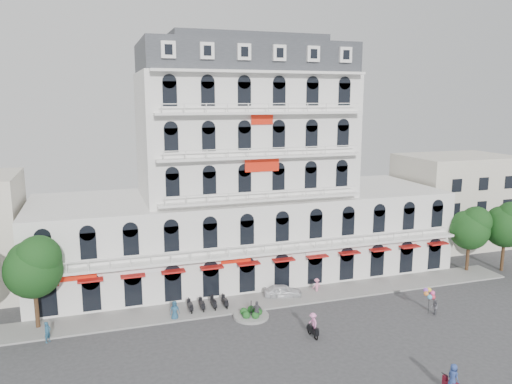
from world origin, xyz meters
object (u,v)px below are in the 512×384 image
object	(u,v)px
parked_car	(283,291)
rider_center	(313,324)
rider_east	(453,379)
balloon_vendor	(432,301)

from	to	relation	value
parked_car	rider_center	bearing A→B (deg)	-170.70
rider_east	balloon_vendor	world-z (taller)	balloon_vendor
parked_car	rider_east	world-z (taller)	rider_east
parked_car	balloon_vendor	world-z (taller)	balloon_vendor
parked_car	rider_center	xyz separation A→B (m)	(-0.68, -8.64, 0.47)
rider_east	balloon_vendor	xyz separation A→B (m)	(6.63, 10.91, 0.22)
parked_car	rider_center	world-z (taller)	rider_center
rider_east	rider_center	bearing A→B (deg)	20.11
balloon_vendor	parked_car	bearing A→B (deg)	144.78
rider_east	balloon_vendor	bearing A→B (deg)	-38.97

